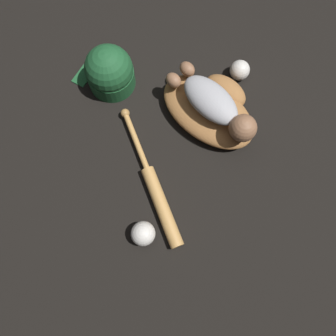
{
  "coord_description": "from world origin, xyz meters",
  "views": [
    {
      "loc": [
        0.43,
        -0.38,
        1.1
      ],
      "look_at": [
        0.14,
        -0.24,
        0.07
      ],
      "focal_mm": 35.0,
      "sensor_mm": 36.0,
      "label": 1
    }
  ],
  "objects_px": {
    "baseball_bat": "(156,192)",
    "baseball_spare": "(240,70)",
    "baby_figure": "(215,104)",
    "baseball_cap": "(109,72)",
    "baseball": "(143,234)",
    "baseball_glove": "(211,107)"
  },
  "relations": [
    {
      "from": "baseball",
      "to": "baseball_spare",
      "type": "relative_size",
      "value": 1.06
    },
    {
      "from": "baseball_glove",
      "to": "baseball",
      "type": "relative_size",
      "value": 5.39
    },
    {
      "from": "baseball",
      "to": "baseball_bat",
      "type": "bearing_deg",
      "value": 138.55
    },
    {
      "from": "baseball",
      "to": "baseball_cap",
      "type": "xyz_separation_m",
      "value": [
        -0.57,
        0.13,
        0.03
      ]
    },
    {
      "from": "baseball",
      "to": "baseball_cap",
      "type": "height_order",
      "value": "baseball_cap"
    },
    {
      "from": "baby_figure",
      "to": "baseball_bat",
      "type": "height_order",
      "value": "baby_figure"
    },
    {
      "from": "baseball",
      "to": "baseball_cap",
      "type": "bearing_deg",
      "value": 167.56
    },
    {
      "from": "baseball_glove",
      "to": "baseball_cap",
      "type": "bearing_deg",
      "value": -134.54
    },
    {
      "from": "baseball",
      "to": "baseball_spare",
      "type": "bearing_deg",
      "value": 124.6
    },
    {
      "from": "baseball_spare",
      "to": "baseball_glove",
      "type": "bearing_deg",
      "value": -61.85
    },
    {
      "from": "baby_figure",
      "to": "baseball_spare",
      "type": "distance_m",
      "value": 0.23
    },
    {
      "from": "baseball_glove",
      "to": "baseball",
      "type": "distance_m",
      "value": 0.5
    },
    {
      "from": "baseball_bat",
      "to": "baby_figure",
      "type": "bearing_deg",
      "value": 119.1
    },
    {
      "from": "baseball",
      "to": "baseball_cap",
      "type": "relative_size",
      "value": 0.32
    },
    {
      "from": "baby_figure",
      "to": "baseball_cap",
      "type": "xyz_separation_m",
      "value": [
        -0.3,
        -0.27,
        -0.05
      ]
    },
    {
      "from": "baseball_glove",
      "to": "baby_figure",
      "type": "xyz_separation_m",
      "value": [
        0.03,
        -0.01,
        0.08
      ]
    },
    {
      "from": "baseball_bat",
      "to": "baseball_spare",
      "type": "xyz_separation_m",
      "value": [
        -0.29,
        0.48,
        0.01
      ]
    },
    {
      "from": "baby_figure",
      "to": "baseball_bat",
      "type": "relative_size",
      "value": 0.7
    },
    {
      "from": "baseball_spare",
      "to": "baseball",
      "type": "bearing_deg",
      "value": -55.4
    },
    {
      "from": "baseball_bat",
      "to": "baseball_cap",
      "type": "height_order",
      "value": "baseball_cap"
    },
    {
      "from": "baseball_cap",
      "to": "baseball_glove",
      "type": "bearing_deg",
      "value": 45.46
    },
    {
      "from": "baseball_bat",
      "to": "baseball_cap",
      "type": "relative_size",
      "value": 2.14
    }
  ]
}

